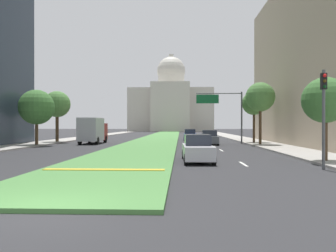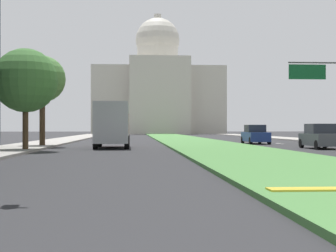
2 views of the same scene
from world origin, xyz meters
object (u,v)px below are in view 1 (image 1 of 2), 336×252
object	(u,v)px
street_tree_right_far	(254,103)
sedan_midblock	(209,138)
capitol_building	(171,105)
street_tree_right_near	(325,101)
street_tree_right_mid	(260,97)
street_tree_left_far	(57,105)
sedan_lead_stopped	(197,149)
street_tree_left_mid	(37,107)
sedan_distant	(190,135)
overhead_guide_sign	(224,106)
traffic_light_near_right	(324,106)
box_truck_delivery	(93,130)

from	to	relation	value
street_tree_right_far	sedan_midblock	world-z (taller)	street_tree_right_far
capitol_building	street_tree_right_near	distance (m)	108.93
street_tree_right_mid	sedan_midblock	xyz separation A→B (m)	(-5.66, 1.05, -4.68)
capitol_building	street_tree_left_far	size ratio (longest dim) A/B	4.60
sedan_lead_stopped	sedan_midblock	xyz separation A→B (m)	(2.32, 18.24, -0.00)
capitol_building	street_tree_left_mid	xyz separation A→B (m)	(-12.36, -92.16, -5.88)
street_tree_right_far	street_tree_left_far	bearing A→B (deg)	178.42
street_tree_right_near	sedan_distant	xyz separation A→B (m)	(-7.52, 29.19, -3.03)
sedan_lead_stopped	sedan_midblock	distance (m)	18.38
overhead_guide_sign	sedan_lead_stopped	distance (m)	21.72
capitol_building	street_tree_left_far	world-z (taller)	capitol_building
traffic_light_near_right	sedan_lead_stopped	bearing A→B (deg)	149.98
street_tree_left_mid	sedan_midblock	bearing A→B (deg)	8.05
traffic_light_near_right	overhead_guide_sign	distance (m)	24.72
traffic_light_near_right	sedan_midblock	distance (m)	22.42
sedan_distant	box_truck_delivery	distance (m)	15.08
capitol_building	traffic_light_near_right	xyz separation A→B (m)	(11.15, -111.32, -6.87)
street_tree_right_mid	sedan_lead_stopped	world-z (taller)	street_tree_right_mid
street_tree_right_mid	sedan_lead_stopped	xyz separation A→B (m)	(-7.98, -17.19, -4.68)
overhead_guide_sign	street_tree_right_mid	bearing A→B (deg)	-46.07
street_tree_left_far	sedan_midblock	size ratio (longest dim) A/B	1.60
sedan_lead_stopped	box_truck_delivery	world-z (taller)	box_truck_delivery
street_tree_left_mid	street_tree_right_near	bearing A→B (deg)	-32.39
street_tree_left_mid	sedan_distant	xyz separation A→B (m)	(17.46, 13.34, -3.51)
street_tree_right_mid	sedan_midblock	bearing A→B (deg)	169.49
street_tree_right_mid	box_truck_delivery	world-z (taller)	street_tree_right_mid
street_tree_left_far	box_truck_delivery	size ratio (longest dim) A/B	1.06
traffic_light_near_right	overhead_guide_sign	world-z (taller)	overhead_guide_sign
street_tree_right_mid	sedan_distant	size ratio (longest dim) A/B	1.61
overhead_guide_sign	box_truck_delivery	bearing A→B (deg)	-177.83
street_tree_right_mid	overhead_guide_sign	bearing A→B (deg)	133.93
overhead_guide_sign	street_tree_left_far	size ratio (longest dim) A/B	0.95
traffic_light_near_right	street_tree_right_mid	distance (m)	21.04
street_tree_right_far	box_truck_delivery	distance (m)	20.64
street_tree_left_mid	sedan_lead_stopped	xyz separation A→B (m)	(17.15, -15.48, -3.50)
sedan_distant	box_truck_delivery	xyz separation A→B (m)	(-12.41, -8.52, 0.87)
capitol_building	sedan_midblock	world-z (taller)	capitol_building
street_tree_right_near	street_tree_right_far	bearing A→B (deg)	88.98
street_tree_left_far	sedan_lead_stopped	bearing A→B (deg)	-52.10
street_tree_right_near	street_tree_right_far	xyz separation A→B (m)	(0.39, 21.98, 1.23)
capitol_building	street_tree_right_far	bearing A→B (deg)	-81.40
street_tree_left_mid	street_tree_left_far	distance (m)	6.88
sedan_lead_stopped	sedan_distant	bearing A→B (deg)	89.38
street_tree_right_near	traffic_light_near_right	bearing A→B (deg)	-113.96
sedan_lead_stopped	street_tree_left_far	bearing A→B (deg)	127.90
capitol_building	sedan_distant	bearing A→B (deg)	-86.30
street_tree_left_far	sedan_distant	distance (m)	19.32
capitol_building	overhead_guide_sign	xyz separation A→B (m)	(9.17, -86.72, -5.53)
overhead_guide_sign	sedan_distant	size ratio (longest dim) A/B	1.45
sedan_lead_stopped	sedan_distant	distance (m)	28.83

